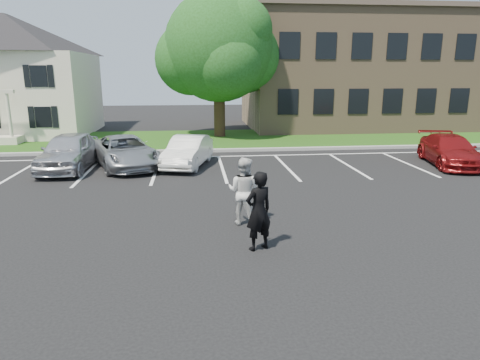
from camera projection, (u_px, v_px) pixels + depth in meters
name	position (u px, v px, depth m)	size (l,w,h in m)	color
ground_plane	(244.00, 238.00, 10.66)	(90.00, 90.00, 0.00)	black
curb	(217.00, 150.00, 22.21)	(40.00, 0.30, 0.15)	gray
grass_strip	(213.00, 139.00, 26.07)	(44.00, 8.00, 0.08)	#284C0D
stall_lines	(252.00, 163.00, 19.43)	(34.00, 5.36, 0.01)	white
house	(8.00, 75.00, 27.60)	(10.30, 9.22, 7.60)	beige
office_building	(394.00, 70.00, 32.31)	(22.40, 10.40, 8.30)	#8A7053
tree	(220.00, 50.00, 26.05)	(7.80, 7.20, 8.80)	black
man_black_suit	(259.00, 211.00, 9.79)	(0.68, 0.45, 1.87)	black
man_white_shirt	(244.00, 191.00, 11.47)	(0.90, 0.70, 1.84)	silver
car_silver_west	(69.00, 151.00, 18.01)	(1.85, 4.60, 1.57)	silver
car_silver_minivan	(125.00, 152.00, 18.52)	(2.24, 4.85, 1.35)	#A3A5AA
car_white_sedan	(188.00, 151.00, 18.68)	(1.39, 3.98, 1.31)	silver
car_red_compact	(450.00, 150.00, 18.95)	(1.84, 4.52, 1.31)	maroon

